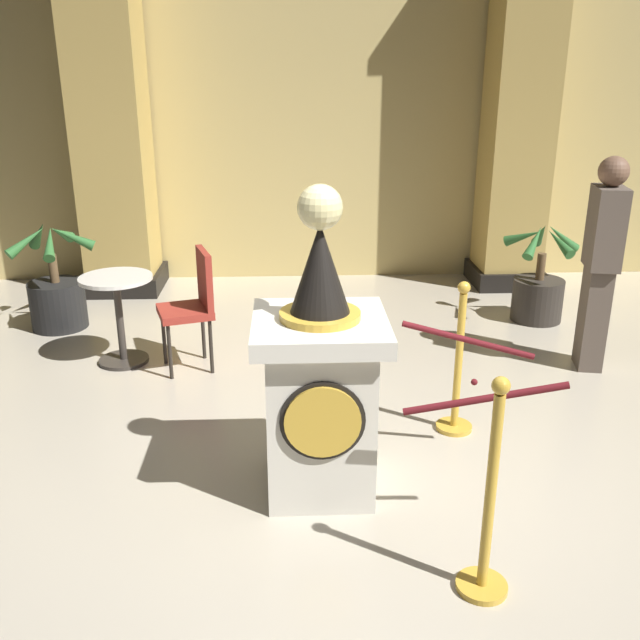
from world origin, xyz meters
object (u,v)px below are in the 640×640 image
(stanchion_far, at_px, (457,380))
(bystander_guest, at_px, (601,260))
(pedestal_clock, at_px, (320,382))
(potted_palm_right, at_px, (538,289))
(potted_palm_left, at_px, (57,295))
(cafe_table, at_px, (119,308))
(cafe_chair_red, at_px, (194,299))
(stanchion_near, at_px, (488,519))

(stanchion_far, distance_m, bystander_guest, 1.73)
(pedestal_clock, bearing_deg, bystander_guest, 36.02)
(stanchion_far, distance_m, potted_palm_right, 2.45)
(potted_palm_left, height_order, cafe_table, potted_palm_left)
(pedestal_clock, xyz_separation_m, potted_palm_right, (2.20, 2.74, -0.36))
(stanchion_far, height_order, bystander_guest, bystander_guest)
(potted_palm_right, bearing_deg, pedestal_clock, -128.72)
(cafe_chair_red, bearing_deg, stanchion_near, -58.40)
(pedestal_clock, height_order, stanchion_near, pedestal_clock)
(potted_palm_right, bearing_deg, stanchion_near, -112.34)
(pedestal_clock, distance_m, bystander_guest, 2.78)
(stanchion_far, distance_m, cafe_table, 2.76)
(stanchion_far, bearing_deg, stanchion_near, -98.13)
(potted_palm_right, bearing_deg, potted_palm_left, 179.98)
(stanchion_far, height_order, potted_palm_left, stanchion_far)
(potted_palm_left, bearing_deg, stanchion_far, -33.07)
(potted_palm_right, distance_m, cafe_chair_red, 3.27)
(pedestal_clock, relative_size, potted_palm_left, 1.69)
(pedestal_clock, bearing_deg, stanchion_far, 34.64)
(stanchion_far, relative_size, potted_palm_left, 1.00)
(bystander_guest, bearing_deg, cafe_chair_red, 177.63)
(stanchion_far, relative_size, cafe_table, 1.41)
(stanchion_near, relative_size, potted_palm_right, 1.12)
(potted_palm_left, bearing_deg, cafe_chair_red, -35.26)
(potted_palm_left, xyz_separation_m, bystander_guest, (4.54, -1.11, 0.57))
(stanchion_near, height_order, potted_palm_left, stanchion_near)
(pedestal_clock, relative_size, stanchion_far, 1.69)
(potted_palm_right, xyz_separation_m, cafe_chair_red, (-3.11, -0.98, 0.27))
(cafe_table, distance_m, cafe_chair_red, 0.64)
(stanchion_near, bearing_deg, bystander_guest, 58.59)
(stanchion_near, bearing_deg, cafe_table, 129.08)
(stanchion_near, distance_m, potted_palm_left, 4.71)
(stanchion_far, relative_size, cafe_chair_red, 1.07)
(stanchion_far, distance_m, cafe_chair_red, 2.16)
(bystander_guest, bearing_deg, stanchion_near, -121.41)
(stanchion_near, distance_m, bystander_guest, 2.98)
(stanchion_near, height_order, stanchion_far, stanchion_near)
(stanchion_near, height_order, potted_palm_right, stanchion_near)
(potted_palm_right, relative_size, bystander_guest, 0.58)
(potted_palm_left, xyz_separation_m, cafe_chair_red, (1.39, -0.98, 0.26))
(cafe_table, bearing_deg, potted_palm_right, 12.90)
(pedestal_clock, xyz_separation_m, cafe_table, (-1.53, 1.89, -0.20))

